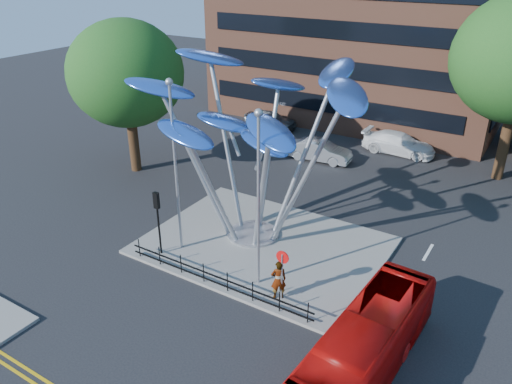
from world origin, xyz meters
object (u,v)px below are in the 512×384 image
Objects in this scene: street_lamp_left at (175,153)px; no_entry_sign_island at (282,267)px; traffic_light_island at (157,210)px; leaf_sculpture at (253,114)px; parked_car_left at (270,120)px; red_bus at (363,351)px; pedestrian at (278,280)px; parked_car_mid at (320,151)px; parked_car_right at (399,143)px; street_lamp_right at (258,186)px; tree_left at (126,74)px.

no_entry_sign_island is at bearing -8.61° from street_lamp_left.
traffic_light_island is at bearing -116.57° from street_lamp_left.
leaf_sculpture is 19.34m from parked_car_left.
parked_car_left is at bearing 105.31° from traffic_light_island.
red_bus reaches higher than pedestrian.
parked_car_left is at bearing 130.52° from red_bus.
pedestrian is at bearing -165.83° from parked_car_mid.
no_entry_sign_island reaches higher than parked_car_right.
no_entry_sign_island is at bearing -176.58° from parked_car_right.
leaf_sculpture is at bearing -177.06° from parked_car_mid.
parked_car_left is (-11.09, 19.94, -4.31)m from street_lamp_right.
leaf_sculpture is at bearing 52.60° from street_lamp_left.
pedestrian is at bearing -25.33° from tree_left.
tree_left reaches higher than leaf_sculpture.
traffic_light_island is 16.12m from parked_car_mid.
tree_left is 1.12× the size of red_bus.
parked_car_right is at bearing -126.68° from pedestrian.
leaf_sculpture is 4.83m from street_lamp_right.
parked_car_mid is (-10.33, 18.32, -0.51)m from red_bus.
street_lamp_right reaches higher than no_entry_sign_island.
street_lamp_left is at bearing 174.29° from street_lamp_right.
leaf_sculpture is 1.53× the size of street_lamp_right.
parked_car_mid is at bearing 39.50° from tree_left.
parked_car_left is 8.19m from parked_car_mid.
parked_car_mid is (1.27, 15.97, -1.84)m from traffic_light_island.
traffic_light_island is at bearing 164.26° from parked_car_right.
traffic_light_island is at bearing -174.81° from street_lamp_right.
tree_left is 20.57m from parked_car_right.
leaf_sculpture is 1.45× the size of street_lamp_left.
leaf_sculpture is 6.73× the size of pedestrian.
parked_car_mid is at bearing 87.05° from street_lamp_left.
parked_car_mid is at bearing -128.34° from parked_car_left.
tree_left is 18.44m from pedestrian.
street_lamp_left is at bearing 63.43° from traffic_light_island.
street_lamp_right is (2.57, -3.68, -1.78)m from leaf_sculpture.
leaf_sculpture reaches higher than pedestrian.
leaf_sculpture is 2.71× the size of parked_car_mid.
parked_car_mid is at bearing 98.02° from leaf_sculpture.
no_entry_sign_island is 24.02m from parked_car_left.
street_lamp_right reaches higher than pedestrian.
parked_car_right is at bearing 80.13° from leaf_sculpture.
parked_car_left is at bearing 117.67° from leaf_sculpture.
parked_car_right is at bearing 89.22° from street_lamp_right.
pedestrian reaches higher than parked_car_mid.
pedestrian is (15.85, -7.50, -5.70)m from tree_left.
street_lamp_left reaches higher than parked_car_left.
parked_car_left is (-5.59, 20.44, -1.83)m from traffic_light_island.
red_bus is (11.10, -3.36, -4.07)m from street_lamp_left.
red_bus is (4.60, -2.37, -0.53)m from no_entry_sign_island.
traffic_light_island is (-0.50, -1.00, -2.74)m from street_lamp_left.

